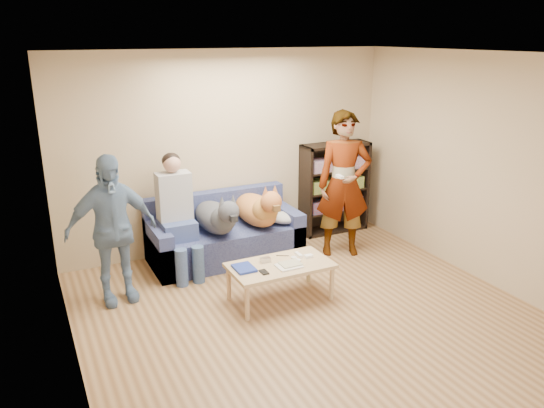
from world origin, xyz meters
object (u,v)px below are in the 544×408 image
notebook_blue (244,268)px  dog_tan (259,209)px  dog_gray (217,217)px  coffee_table (280,268)px  sofa (224,237)px  bookshelf (334,186)px  person_standing_right (344,184)px  person_standing_left (111,230)px  person_seated (177,210)px  camera_silver (265,260)px

notebook_blue → dog_tan: 1.34m
notebook_blue → dog_gray: 1.13m
dog_gray → coffee_table: 1.22m
sofa → coffee_table: size_ratio=1.73×
bookshelf → dog_gray: bearing=-167.8°
person_standing_right → person_standing_left: bearing=-156.9°
person_standing_left → dog_tan: person_standing_left is taller
notebook_blue → sofa: bearing=78.2°
dog_gray → dog_tan: size_ratio=1.06×
dog_tan → sofa: bearing=158.6°
notebook_blue → person_standing_right: bearing=23.8°
person_standing_left → dog_gray: 1.38m
sofa → person_seated: person_seated is taller
dog_tan → bookshelf: size_ratio=0.90×
sofa → coffee_table: 1.35m
coffee_table → bookshelf: 2.32m
camera_silver → person_standing_right: bearing=25.5°
sofa → person_standing_left: bearing=-158.8°
dog_tan → camera_silver: bearing=-111.0°
person_seated → dog_gray: bearing=-7.5°
person_standing_right → person_seated: 2.12m
notebook_blue → coffee_table: notebook_blue is taller
notebook_blue → camera_silver: size_ratio=2.36×
dog_gray → dog_tan: bearing=2.6°
camera_silver → person_seated: 1.31m
sofa → person_seated: (-0.63, -0.13, 0.49)m
person_seated → coffee_table: (0.76, -1.22, -0.40)m
person_standing_left → sofa: bearing=16.3°
camera_silver → sofa: size_ratio=0.06×
person_standing_right → dog_tan: bearing=-177.4°
person_standing_left → dog_tan: size_ratio=1.38×
person_standing_left → coffee_table: 1.83m
dog_gray → dog_tan: (0.57, 0.03, 0.01)m
person_standing_right → person_standing_left: (-2.91, -0.03, -0.13)m
person_standing_left → person_seated: (0.83, 0.44, -0.04)m
sofa → person_seated: size_ratio=1.29×
notebook_blue → person_seated: (-0.36, 1.17, 0.34)m
person_standing_right → sofa: 1.68m
coffee_table → dog_gray: bearing=103.8°
sofa → bookshelf: bearing=7.4°
bookshelf → coffee_table: bearing=-136.6°
person_standing_left → notebook_blue: 1.45m
person_standing_left → camera_silver: 1.66m
person_standing_right → dog_tan: (-1.03, 0.37, -0.29)m
person_seated → dog_tan: bearing=-2.0°
person_standing_right → bookshelf: bearing=87.9°
notebook_blue → dog_tan: bearing=58.7°
person_standing_left → notebook_blue: bearing=-36.1°
person_seated → dog_gray: 0.50m
camera_silver → bookshelf: 2.32m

